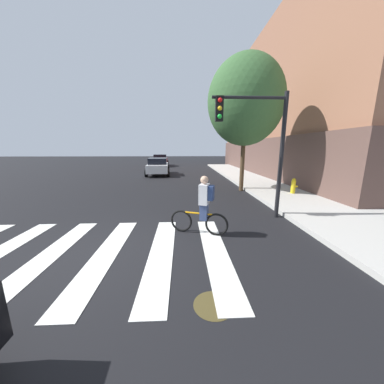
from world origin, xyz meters
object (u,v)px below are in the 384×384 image
(sedan_mid, at_px, (158,166))
(street_tree_near, at_px, (246,101))
(traffic_light_near, at_px, (259,135))
(sedan_far, at_px, (160,160))
(manhole_cover, at_px, (213,305))
(fire_hydrant, at_px, (293,186))
(cyclist, at_px, (203,206))

(sedan_mid, distance_m, street_tree_near, 10.26)
(traffic_light_near, height_order, street_tree_near, street_tree_near)
(street_tree_near, bearing_deg, sedan_far, 110.61)
(sedan_far, relative_size, traffic_light_near, 1.12)
(manhole_cover, height_order, sedan_mid, sedan_mid)
(traffic_light_near, xyz_separation_m, fire_hydrant, (3.15, 3.17, -2.33))
(manhole_cover, xyz_separation_m, sedan_far, (-3.53, 26.03, 0.82))
(manhole_cover, relative_size, sedan_far, 0.14)
(sedan_far, relative_size, fire_hydrant, 6.05)
(sedan_mid, relative_size, traffic_light_near, 1.09)
(traffic_light_near, bearing_deg, street_tree_near, 79.29)
(manhole_cover, relative_size, sedan_mid, 0.14)
(traffic_light_near, bearing_deg, fire_hydrant, 45.19)
(manhole_cover, height_order, cyclist, cyclist)
(manhole_cover, height_order, fire_hydrant, fire_hydrant)
(sedan_mid, xyz_separation_m, sedan_far, (-0.79, 9.71, 0.03))
(manhole_cover, bearing_deg, street_tree_near, 71.54)
(manhole_cover, distance_m, sedan_far, 26.28)
(sedan_mid, xyz_separation_m, street_tree_near, (5.68, -7.51, 4.08))
(manhole_cover, distance_m, sedan_mid, 16.56)
(sedan_mid, bearing_deg, manhole_cover, -80.45)
(sedan_mid, distance_m, sedan_far, 9.74)
(cyclist, xyz_separation_m, traffic_light_near, (1.96, 1.37, 2.02))
(manhole_cover, distance_m, traffic_light_near, 5.41)
(sedan_mid, distance_m, fire_hydrant, 12.04)
(manhole_cover, relative_size, street_tree_near, 0.09)
(fire_hydrant, bearing_deg, sedan_far, 114.97)
(sedan_mid, xyz_separation_m, cyclist, (2.84, -13.58, 0.04))
(traffic_light_near, distance_m, fire_hydrant, 5.04)
(sedan_mid, bearing_deg, street_tree_near, -52.87)
(fire_hydrant, relative_size, street_tree_near, 0.11)
(traffic_light_near, bearing_deg, manhole_cover, -116.55)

